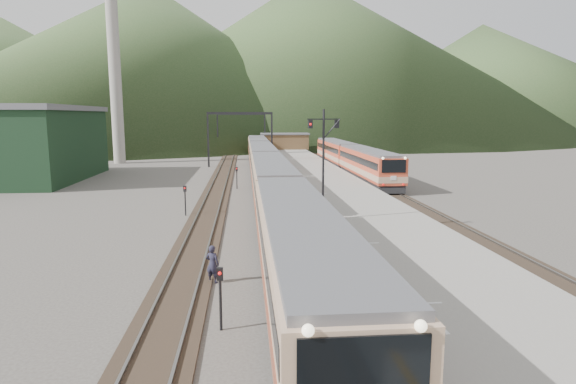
{
  "coord_description": "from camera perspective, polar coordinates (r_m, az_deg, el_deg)",
  "views": [
    {
      "loc": [
        -2.14,
        -16.15,
        7.42
      ],
      "look_at": [
        0.89,
        17.89,
        2.0
      ],
      "focal_mm": 30.0,
      "sensor_mm": 36.0,
      "label": 1
    }
  ],
  "objects": [
    {
      "name": "short_signal_c",
      "position": [
        36.76,
        -12.1,
        -0.51
      ],
      "size": [
        0.24,
        0.19,
        2.27
      ],
      "color": "black",
      "rests_on": "ground"
    },
    {
      "name": "platform",
      "position": [
        55.13,
        3.02,
        1.79
      ],
      "size": [
        8.0,
        100.0,
        1.0
      ],
      "primitive_type": "cube",
      "color": "gray",
      "rests_on": "ground"
    },
    {
      "name": "track_second",
      "position": [
        58.25,
        8.5,
        1.66
      ],
      "size": [
        2.6,
        200.0,
        0.23
      ],
      "color": "black",
      "rests_on": "ground"
    },
    {
      "name": "worker",
      "position": [
        22.0,
        -8.94,
        -8.44
      ],
      "size": [
        0.75,
        0.64,
        1.73
      ],
      "primitive_type": "imported",
      "rotation": [
        0.0,
        0.0,
        2.71
      ],
      "color": "#212033",
      "rests_on": "ground"
    },
    {
      "name": "hill_a",
      "position": [
        210.81,
        -15.95,
        14.82
      ],
      "size": [
        180.0,
        180.0,
        60.0
      ],
      "primitive_type": "cone",
      "color": "#2D4A22",
      "rests_on": "ground"
    },
    {
      "name": "ground",
      "position": [
        17.9,
        2.32,
        -15.48
      ],
      "size": [
        400.0,
        400.0,
        0.0
      ],
      "primitive_type": "plane",
      "color": "#47423D",
      "rests_on": "ground"
    },
    {
      "name": "second_train",
      "position": [
        63.71,
        7.31,
        3.99
      ],
      "size": [
        2.78,
        37.83,
        3.39
      ],
      "color": "#CE4A2D",
      "rests_on": "track_second"
    },
    {
      "name": "track_main",
      "position": [
        56.67,
        -2.88,
        1.54
      ],
      "size": [
        2.6,
        200.0,
        0.23
      ],
      "color": "black",
      "rests_on": "ground"
    },
    {
      "name": "smokestack",
      "position": [
        80.99,
        -19.86,
        13.86
      ],
      "size": [
        1.8,
        1.8,
        30.0
      ],
      "primitive_type": "cylinder",
      "color": "#9E998E",
      "rests_on": "ground"
    },
    {
      "name": "hill_c",
      "position": [
        253.04,
        21.76,
        12.37
      ],
      "size": [
        160.0,
        160.0,
        50.0
      ],
      "primitive_type": "cone",
      "color": "#2D4A22",
      "rests_on": "ground"
    },
    {
      "name": "short_signal_a",
      "position": [
        17.12,
        -8.03,
        -11.44
      ],
      "size": [
        0.22,
        0.17,
        2.27
      ],
      "color": "black",
      "rests_on": "ground"
    },
    {
      "name": "signal_mast",
      "position": [
        29.68,
        4.21,
        4.64
      ],
      "size": [
        2.12,
        0.78,
        6.82
      ],
      "color": "black",
      "rests_on": "platform"
    },
    {
      "name": "main_train",
      "position": [
        50.55,
        -2.64,
        2.97
      ],
      "size": [
        3.07,
        84.14,
        3.75
      ],
      "color": "tan",
      "rests_on": "track_main"
    },
    {
      "name": "short_signal_b",
      "position": [
        49.52,
        -6.09,
        2.05
      ],
      "size": [
        0.23,
        0.17,
        2.27
      ],
      "color": "black",
      "rests_on": "ground"
    },
    {
      "name": "station_shed",
      "position": [
        94.59,
        -0.39,
        6.07
      ],
      "size": [
        9.4,
        4.4,
        3.1
      ],
      "color": "brown",
      "rests_on": "platform"
    },
    {
      "name": "hill_b",
      "position": [
        250.05,
        2.43,
        15.91
      ],
      "size": [
        220.0,
        220.0,
        75.0
      ],
      "primitive_type": "cone",
      "color": "#2D4A22",
      "rests_on": "ground"
    },
    {
      "name": "track_far",
      "position": [
        56.7,
        -7.94,
        1.47
      ],
      "size": [
        2.6,
        200.0,
        0.23
      ],
      "color": "black",
      "rests_on": "ground"
    },
    {
      "name": "gantry_far",
      "position": [
        96.17,
        -5.56,
        7.87
      ],
      "size": [
        9.55,
        0.25,
        8.0
      ],
      "color": "black",
      "rests_on": "ground"
    },
    {
      "name": "gantry_near",
      "position": [
        71.18,
        -5.71,
        7.49
      ],
      "size": [
        9.55,
        0.25,
        8.0
      ],
      "color": "black",
      "rests_on": "ground"
    },
    {
      "name": "warehouse",
      "position": [
        63.72,
        -29.15,
        5.08
      ],
      "size": [
        14.5,
        20.5,
        8.6
      ],
      "color": "black",
      "rests_on": "ground"
    },
    {
      "name": "hill_d",
      "position": [
        282.68,
        -30.43,
        11.87
      ],
      "size": [
        200.0,
        200.0,
        55.0
      ],
      "primitive_type": "cone",
      "color": "#2D4A22",
      "rests_on": "ground"
    }
  ]
}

